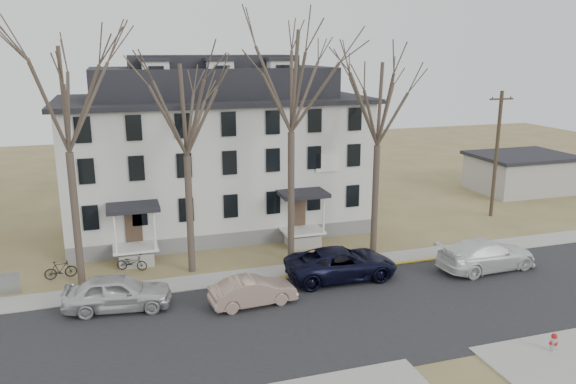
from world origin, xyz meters
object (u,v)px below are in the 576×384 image
object	(u,v)px
boarding_house	(215,152)
car_white	(486,255)
car_navy	(341,264)
bicycle_right	(61,270)
car_silver	(118,293)
bicycle_left	(132,263)
tree_far_left	(63,92)
car_tan	(253,292)
tree_mid_left	(185,104)
utility_pole_far	(496,153)
fire_hydrant	(554,343)
tree_center	(291,74)
tree_mid_right	(379,98)

from	to	relation	value
boarding_house	car_white	distance (m)	19.17
car_navy	bicycle_right	size ratio (longest dim) A/B	3.63
car_silver	bicycle_left	distance (m)	5.04
tree_far_left	car_tan	xyz separation A→B (m)	(8.28, -5.37, -9.63)
tree_mid_left	car_tan	bearing A→B (deg)	-67.01
car_white	bicycle_left	distance (m)	20.50
tree_far_left	car_navy	xyz separation A→B (m)	(13.78, -3.61, -9.48)
tree_far_left	car_tan	bearing A→B (deg)	-32.99
utility_pole_far	bicycle_right	bearing A→B (deg)	-174.09
tree_far_left	tree_mid_left	bearing A→B (deg)	0.00
car_navy	bicycle_right	bearing A→B (deg)	74.12
car_silver	car_tan	xyz separation A→B (m)	(6.43, -1.49, -0.16)
fire_hydrant	tree_far_left	bearing A→B (deg)	144.82
tree_center	tree_far_left	bearing A→B (deg)	180.00
car_white	bicycle_right	size ratio (longest dim) A/B	3.50
car_navy	fire_hydrant	size ratio (longest dim) A/B	7.24
boarding_house	bicycle_left	size ratio (longest dim) A/B	11.67
utility_pole_far	fire_hydrant	xyz separation A→B (m)	(-10.24, -17.77, -4.47)
car_silver	bicycle_right	size ratio (longest dim) A/B	3.00
tree_mid_right	car_tan	bearing A→B (deg)	-149.76
utility_pole_far	car_silver	distance (m)	29.09
car_silver	tree_mid_left	bearing A→B (deg)	-39.26
tree_mid_left	car_silver	xyz separation A→B (m)	(-4.15, -3.88, -8.73)
car_navy	bicycle_right	distance (m)	15.61
car_navy	bicycle_left	size ratio (longest dim) A/B	3.49
car_silver	tree_far_left	bearing A→B (deg)	33.14
boarding_house	car_navy	xyz separation A→B (m)	(4.78, -11.76, -4.52)
tree_mid_left	car_tan	distance (m)	10.63
tree_mid_left	car_white	bearing A→B (deg)	-16.66
boarding_house	tree_center	distance (m)	10.39
fire_hydrant	bicycle_right	bearing A→B (deg)	144.37
boarding_house	utility_pole_far	distance (m)	20.88
tree_mid_left	tree_mid_right	distance (m)	11.50
tree_mid_left	tree_mid_right	bearing A→B (deg)	0.00
tree_far_left	car_tan	world-z (taller)	tree_far_left
tree_center	car_white	xyz separation A→B (m)	(10.32, -4.88, -10.21)
boarding_house	car_white	size ratio (longest dim) A/B	3.46
car_silver	fire_hydrant	world-z (taller)	car_silver
tree_far_left	car_navy	distance (m)	17.11
boarding_house	tree_center	bearing A→B (deg)	-69.80
tree_mid_right	bicycle_right	bearing A→B (deg)	176.83
tree_center	bicycle_right	distance (m)	16.88
boarding_house	bicycle_left	bearing A→B (deg)	-131.63
tree_far_left	tree_center	size ratio (longest dim) A/B	0.93
bicycle_left	tree_far_left	bearing A→B (deg)	133.71
tree_far_left	bicycle_right	xyz separation A→B (m)	(-1.12, 1.03, -9.83)
bicycle_right	fire_hydrant	size ratio (longest dim) A/B	2.00
car_navy	utility_pole_far	bearing A→B (deg)	-62.18
car_silver	bicycle_right	distance (m)	5.75
tree_far_left	car_white	xyz separation A→B (m)	(22.32, -4.88, -9.47)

